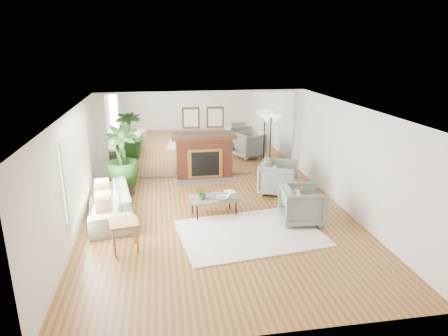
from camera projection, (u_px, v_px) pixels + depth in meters
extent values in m
plane|color=brown|center=(222.00, 225.00, 8.70)|extent=(7.00, 7.00, 0.00)
cube|color=white|center=(72.00, 177.00, 7.87)|extent=(0.02, 7.00, 2.50)
cube|color=white|center=(356.00, 164.00, 8.78)|extent=(0.02, 7.00, 2.50)
cube|color=white|center=(203.00, 134.00, 11.61)|extent=(6.00, 0.02, 2.50)
cube|color=silver|center=(203.00, 134.00, 11.60)|extent=(5.40, 0.04, 2.40)
cube|color=#B2E09E|center=(77.00, 167.00, 8.22)|extent=(0.04, 2.40, 1.50)
cube|color=brown|center=(204.00, 158.00, 11.61)|extent=(1.60, 0.40, 1.20)
cube|color=gold|center=(205.00, 164.00, 11.45)|extent=(1.00, 0.04, 0.85)
cube|color=black|center=(205.00, 164.00, 11.43)|extent=(0.80, 0.04, 0.70)
cube|color=#64584F|center=(206.00, 181.00, 11.45)|extent=(1.70, 0.55, 0.03)
cube|color=#482C17|center=(204.00, 137.00, 11.41)|extent=(1.85, 0.46, 0.10)
cube|color=#322013|center=(191.00, 118.00, 11.36)|extent=(0.50, 0.04, 0.60)
cube|color=#322013|center=(215.00, 117.00, 11.46)|extent=(0.50, 0.04, 0.60)
cube|color=white|center=(250.00, 233.00, 8.29)|extent=(3.11, 2.40, 0.03)
cube|color=#64584F|center=(214.00, 198.00, 9.09)|extent=(1.17, 0.79, 0.05)
cylinder|color=black|center=(197.00, 213.00, 8.81)|extent=(0.03, 0.03, 0.38)
cylinder|color=black|center=(236.00, 208.00, 9.07)|extent=(0.03, 0.03, 0.38)
cylinder|color=black|center=(193.00, 206.00, 9.23)|extent=(0.03, 0.03, 0.38)
cylinder|color=black|center=(230.00, 201.00, 9.49)|extent=(0.03, 0.03, 0.38)
imported|color=slate|center=(109.00, 203.00, 8.98)|extent=(1.24, 2.42, 0.67)
imported|color=slate|center=(278.00, 178.00, 10.41)|extent=(1.25, 1.24, 0.86)
imported|color=slate|center=(302.00, 205.00, 8.70)|extent=(0.99, 0.97, 0.82)
cube|color=#98663D|center=(124.00, 223.00, 7.47)|extent=(0.60, 0.60, 0.04)
cylinder|color=#98663D|center=(115.00, 243.00, 7.31)|extent=(0.04, 0.04, 0.56)
cylinder|color=#98663D|center=(137.00, 240.00, 7.44)|extent=(0.04, 0.04, 0.56)
cylinder|color=#98663D|center=(113.00, 234.00, 7.68)|extent=(0.04, 0.04, 0.56)
cylinder|color=#98663D|center=(135.00, 230.00, 7.81)|extent=(0.04, 0.04, 0.56)
cylinder|color=black|center=(124.00, 187.00, 10.42)|extent=(0.53, 0.53, 0.38)
imported|color=#285820|center=(122.00, 156.00, 10.17)|extent=(0.97, 0.97, 1.55)
cylinder|color=black|center=(269.00, 175.00, 11.91)|extent=(0.31, 0.31, 0.04)
cylinder|color=black|center=(270.00, 147.00, 11.65)|extent=(0.03, 0.03, 1.78)
cone|color=beige|center=(267.00, 119.00, 11.38)|extent=(0.33, 0.33, 0.24)
cone|color=beige|center=(276.00, 119.00, 11.42)|extent=(0.33, 0.33, 0.24)
imported|color=#285820|center=(203.00, 193.00, 8.93)|extent=(0.28, 0.25, 0.29)
imported|color=#98663D|center=(223.00, 197.00, 8.96)|extent=(0.35, 0.35, 0.07)
imported|color=#98663D|center=(226.00, 193.00, 9.32)|extent=(0.29, 0.33, 0.02)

